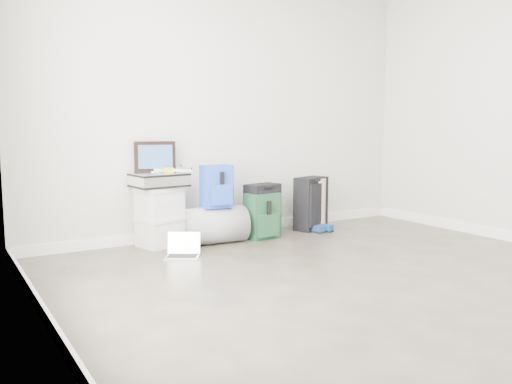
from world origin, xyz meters
TOP-DOWN VIEW (x-y plane):
  - ground at (0.00, 0.00)m, footprint 5.00×5.00m
  - room_envelope at (0.00, 0.02)m, footprint 4.52×5.02m
  - boxes_stack at (-0.88, 2.30)m, footprint 0.48×0.43m
  - briefcase at (-0.88, 2.30)m, footprint 0.53×0.41m
  - painting at (-0.88, 2.40)m, footprint 0.39×0.13m
  - drone at (-0.80, 2.28)m, footprint 0.45×0.45m
  - duffel_bag at (-0.36, 2.12)m, footprint 0.62×0.41m
  - blue_backpack at (-0.36, 2.09)m, footprint 0.32×0.25m
  - large_suitcase at (0.20, 2.14)m, footprint 0.40×0.30m
  - green_backpack at (0.15, 2.07)m, footprint 0.36×0.28m
  - carry_on at (0.87, 2.18)m, footprint 0.43×0.35m
  - shoes at (0.87, 2.05)m, footprint 0.26×0.26m
  - rolled_rug at (0.94, 2.16)m, footprint 0.19×0.19m
  - laptop at (-0.87, 1.79)m, footprint 0.36×0.34m

SIDE VIEW (x-z plane):
  - ground at x=0.00m, z-range 0.00..0.00m
  - shoes at x=0.87m, z-range 0.00..0.08m
  - laptop at x=-0.87m, z-range -0.05..0.16m
  - duffel_bag at x=-0.36m, z-range 0.00..0.37m
  - green_backpack at x=0.15m, z-range -0.01..0.47m
  - large_suitcase at x=0.20m, z-range 0.00..0.56m
  - rolled_rug at x=0.94m, z-range 0.00..0.58m
  - boxes_stack at x=-0.88m, z-range 0.00..0.58m
  - carry_on at x=0.87m, z-range 0.00..0.60m
  - blue_backpack at x=-0.36m, z-range 0.36..0.78m
  - briefcase at x=-0.88m, z-range 0.58..0.72m
  - drone at x=-0.80m, z-range 0.72..0.77m
  - painting at x=-0.88m, z-range 0.72..1.02m
  - room_envelope at x=0.00m, z-range 0.37..3.08m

